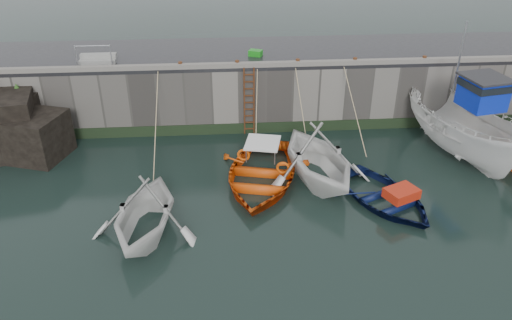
{
  "coord_description": "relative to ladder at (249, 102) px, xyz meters",
  "views": [
    {
      "loc": [
        -3.29,
        -11.08,
        10.32
      ],
      "look_at": [
        -2.05,
        5.19,
        1.2
      ],
      "focal_mm": 35.0,
      "sensor_mm": 36.0,
      "label": 1
    }
  ],
  "objects": [
    {
      "name": "ground",
      "position": [
        2.0,
        -9.91,
        -1.59
      ],
      "size": [
        120.0,
        120.0,
        0.0
      ],
      "primitive_type": "plane",
      "color": "black",
      "rests_on": "ground"
    },
    {
      "name": "quay_back",
      "position": [
        2.0,
        2.59,
        -0.09
      ],
      "size": [
        30.0,
        5.0,
        3.0
      ],
      "primitive_type": "cube",
      "color": "slate",
      "rests_on": "ground"
    },
    {
      "name": "road_back",
      "position": [
        2.0,
        2.59,
        1.49
      ],
      "size": [
        30.0,
        5.0,
        0.16
      ],
      "primitive_type": "cube",
      "color": "black",
      "rests_on": "quay_back"
    },
    {
      "name": "kerb_back",
      "position": [
        2.0,
        0.24,
        1.67
      ],
      "size": [
        30.0,
        0.3,
        0.2
      ],
      "primitive_type": "cube",
      "color": "slate",
      "rests_on": "road_back"
    },
    {
      "name": "algae_back",
      "position": [
        2.0,
        0.05,
        -1.34
      ],
      "size": [
        30.0,
        0.08,
        0.5
      ],
      "primitive_type": "cube",
      "color": "black",
      "rests_on": "ground"
    },
    {
      "name": "ladder",
      "position": [
        0.0,
        0.0,
        0.0
      ],
      "size": [
        0.51,
        0.08,
        3.2
      ],
      "color": "#3F1E0F",
      "rests_on": "ground"
    },
    {
      "name": "boat_near_white",
      "position": [
        -3.92,
        -7.31,
        -1.59
      ],
      "size": [
        4.4,
        4.91,
        2.32
      ],
      "primitive_type": "imported",
      "rotation": [
        0.0,
        0.0,
        -0.14
      ],
      "color": "silver",
      "rests_on": "ground"
    },
    {
      "name": "boat_near_white_rope",
      "position": [
        -3.92,
        -2.36,
        -1.59
      ],
      "size": [
        0.04,
        5.54,
        3.1
      ],
      "primitive_type": null,
      "color": "tan",
      "rests_on": "ground"
    },
    {
      "name": "boat_near_blue",
      "position": [
        0.17,
        -4.28,
        -1.59
      ],
      "size": [
        5.11,
        6.31,
        1.15
      ],
      "primitive_type": "imported",
      "rotation": [
        0.0,
        0.0,
        -0.22
      ],
      "color": "#DA490B",
      "rests_on": "ground"
    },
    {
      "name": "boat_near_blue_rope",
      "position": [
        0.17,
        -0.84,
        -1.59
      ],
      "size": [
        0.04,
        3.2,
        3.1
      ],
      "primitive_type": null,
      "color": "tan",
      "rests_on": "ground"
    },
    {
      "name": "boat_near_blacktrim",
      "position": [
        2.37,
        -4.38,
        -1.59
      ],
      "size": [
        5.48,
        5.99,
        2.68
      ],
      "primitive_type": "imported",
      "rotation": [
        0.0,
        0.0,
        0.24
      ],
      "color": "silver",
      "rests_on": "ground"
    },
    {
      "name": "boat_near_blacktrim_rope",
      "position": [
        2.37,
        -0.9,
        -1.59
      ],
      "size": [
        0.04,
        3.26,
        3.1
      ],
      "primitive_type": null,
      "color": "tan",
      "rests_on": "ground"
    },
    {
      "name": "boat_near_navy",
      "position": [
        4.57,
        -6.05,
        -1.59
      ],
      "size": [
        4.75,
        5.37,
        0.92
      ],
      "primitive_type": "imported",
      "rotation": [
        0.0,
        0.0,
        0.43
      ],
      "color": "#0A153F",
      "rests_on": "ground"
    },
    {
      "name": "boat_near_navy_rope",
      "position": [
        4.57,
        -1.73,
        -1.59
      ],
      "size": [
        0.04,
        4.47,
        3.1
      ],
      "primitive_type": null,
      "color": "tan",
      "rests_on": "ground"
    },
    {
      "name": "boat_far_white",
      "position": [
        8.98,
        -2.66,
        -0.44
      ],
      "size": [
        4.01,
        7.52,
        5.76
      ],
      "rotation": [
        0.0,
        0.0,
        0.19
      ],
      "color": "white",
      "rests_on": "ground"
    },
    {
      "name": "fish_crate",
      "position": [
        0.43,
        1.82,
        1.7
      ],
      "size": [
        0.71,
        0.61,
        0.27
      ],
      "primitive_type": "cube",
      "rotation": [
        0.0,
        0.0,
        -0.4
      ],
      "color": "#188819",
      "rests_on": "road_back"
    },
    {
      "name": "railing",
      "position": [
        -6.75,
        1.33,
        1.77
      ],
      "size": [
        1.6,
        1.05,
        1.0
      ],
      "color": "#A5A8AD",
      "rests_on": "road_back"
    },
    {
      "name": "bollard_a",
      "position": [
        -3.0,
        0.34,
        1.71
      ],
      "size": [
        0.18,
        0.18,
        0.28
      ],
      "primitive_type": "cylinder",
      "color": "#3F1E0F",
      "rests_on": "road_back"
    },
    {
      "name": "bollard_b",
      "position": [
        -0.5,
        0.34,
        1.71
      ],
      "size": [
        0.18,
        0.18,
        0.28
      ],
      "primitive_type": "cylinder",
      "color": "#3F1E0F",
      "rests_on": "road_back"
    },
    {
      "name": "bollard_c",
      "position": [
        2.2,
        0.34,
        1.71
      ],
      "size": [
        0.18,
        0.18,
        0.28
      ],
      "primitive_type": "cylinder",
      "color": "#3F1E0F",
      "rests_on": "road_back"
    },
    {
      "name": "bollard_d",
      "position": [
        4.8,
        0.34,
        1.71
      ],
      "size": [
        0.18,
        0.18,
        0.28
      ],
      "primitive_type": "cylinder",
      "color": "#3F1E0F",
      "rests_on": "road_back"
    },
    {
      "name": "bollard_e",
      "position": [
        8.0,
        0.34,
        1.71
      ],
      "size": [
        0.18,
        0.18,
        0.28
      ],
      "primitive_type": "cylinder",
      "color": "#3F1E0F",
      "rests_on": "road_back"
    }
  ]
}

